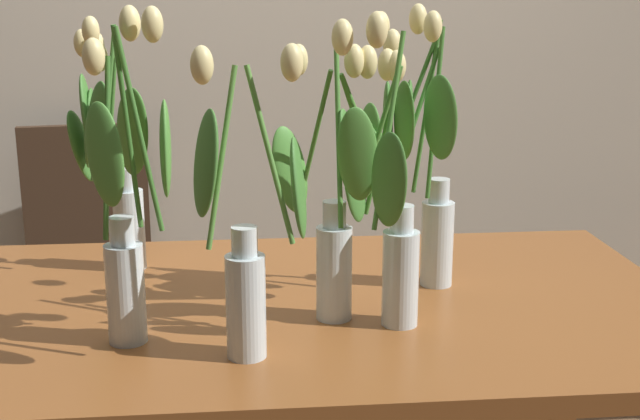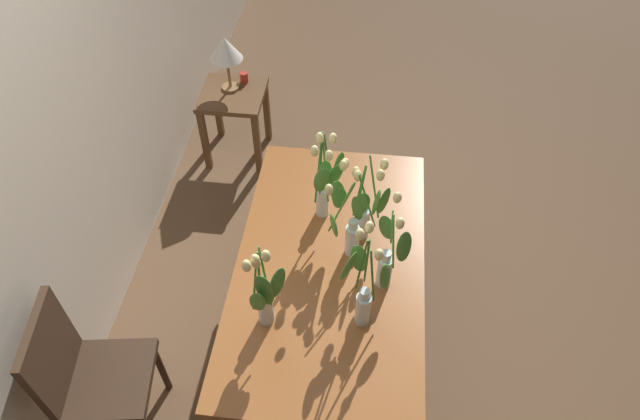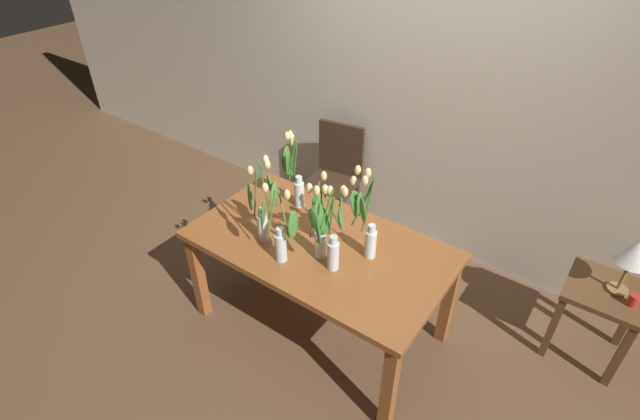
{
  "view_description": "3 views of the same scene",
  "coord_description": "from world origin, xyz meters",
  "px_view_note": "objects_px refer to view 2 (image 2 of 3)",
  "views": [
    {
      "loc": [
        -0.09,
        -1.6,
        1.35
      ],
      "look_at": [
        0.05,
        -0.06,
        0.94
      ],
      "focal_mm": 47.47,
      "sensor_mm": 36.0,
      "label": 1
    },
    {
      "loc": [
        -1.66,
        -0.14,
        2.94
      ],
      "look_at": [
        0.09,
        0.06,
        1.01
      ],
      "focal_mm": 32.15,
      "sensor_mm": 36.0,
      "label": 2
    },
    {
      "loc": [
        1.32,
        -1.84,
        2.61
      ],
      "look_at": [
        -0.02,
        0.04,
        0.95
      ],
      "focal_mm": 26.77,
      "sensor_mm": 36.0,
      "label": 3
    }
  ],
  "objects_px": {
    "tulip_vase_0": "(388,259)",
    "tulip_vase_3": "(325,185)",
    "dining_chair": "(87,373)",
    "pillar_candle": "(244,77)",
    "tulip_vase_1": "(264,296)",
    "side_table": "(234,106)",
    "table_lamp": "(225,50)",
    "tulip_vase_4": "(350,219)",
    "tulip_vase_2": "(364,211)",
    "tulip_vase_5": "(364,289)",
    "dining_table": "(330,274)"
  },
  "relations": [
    {
      "from": "tulip_vase_5",
      "to": "dining_chair",
      "type": "height_order",
      "value": "tulip_vase_5"
    },
    {
      "from": "side_table",
      "to": "pillar_candle",
      "type": "relative_size",
      "value": 7.33
    },
    {
      "from": "tulip_vase_3",
      "to": "tulip_vase_1",
      "type": "bearing_deg",
      "value": 164.75
    },
    {
      "from": "tulip_vase_5",
      "to": "dining_chair",
      "type": "distance_m",
      "value": 1.33
    },
    {
      "from": "tulip_vase_0",
      "to": "side_table",
      "type": "relative_size",
      "value": 0.96
    },
    {
      "from": "dining_table",
      "to": "tulip_vase_3",
      "type": "relative_size",
      "value": 2.75
    },
    {
      "from": "dining_table",
      "to": "tulip_vase_4",
      "type": "relative_size",
      "value": 2.85
    },
    {
      "from": "tulip_vase_3",
      "to": "dining_chair",
      "type": "relative_size",
      "value": 0.63
    },
    {
      "from": "dining_chair",
      "to": "side_table",
      "type": "bearing_deg",
      "value": -5.51
    },
    {
      "from": "tulip_vase_1",
      "to": "tulip_vase_2",
      "type": "xyz_separation_m",
      "value": [
        0.54,
        -0.38,
        -0.03
      ]
    },
    {
      "from": "tulip_vase_2",
      "to": "side_table",
      "type": "height_order",
      "value": "tulip_vase_2"
    },
    {
      "from": "tulip_vase_1",
      "to": "tulip_vase_5",
      "type": "height_order",
      "value": "tulip_vase_5"
    },
    {
      "from": "dining_table",
      "to": "pillar_candle",
      "type": "bearing_deg",
      "value": 25.16
    },
    {
      "from": "tulip_vase_1",
      "to": "side_table",
      "type": "bearing_deg",
      "value": 17.7
    },
    {
      "from": "tulip_vase_1",
      "to": "side_table",
      "type": "distance_m",
      "value": 2.07
    },
    {
      "from": "tulip_vase_3",
      "to": "pillar_candle",
      "type": "bearing_deg",
      "value": 27.6
    },
    {
      "from": "tulip_vase_1",
      "to": "tulip_vase_3",
      "type": "bearing_deg",
      "value": -15.25
    },
    {
      "from": "tulip_vase_3",
      "to": "dining_chair",
      "type": "distance_m",
      "value": 1.39
    },
    {
      "from": "tulip_vase_3",
      "to": "pillar_candle",
      "type": "xyz_separation_m",
      "value": [
        1.39,
        0.73,
        -0.4
      ]
    },
    {
      "from": "tulip_vase_0",
      "to": "pillar_candle",
      "type": "xyz_separation_m",
      "value": [
        1.75,
        1.05,
        -0.33
      ]
    },
    {
      "from": "dining_table",
      "to": "tulip_vase_4",
      "type": "xyz_separation_m",
      "value": [
        0.09,
        -0.08,
        0.31
      ]
    },
    {
      "from": "dining_table",
      "to": "table_lamp",
      "type": "distance_m",
      "value": 1.81
    },
    {
      "from": "tulip_vase_4",
      "to": "tulip_vase_5",
      "type": "relative_size",
      "value": 0.96
    },
    {
      "from": "dining_table",
      "to": "table_lamp",
      "type": "relative_size",
      "value": 4.02
    },
    {
      "from": "tulip_vase_0",
      "to": "tulip_vase_3",
      "type": "xyz_separation_m",
      "value": [
        0.36,
        0.32,
        0.06
      ]
    },
    {
      "from": "tulip_vase_4",
      "to": "pillar_candle",
      "type": "xyz_separation_m",
      "value": [
        1.57,
        0.86,
        -0.37
      ]
    },
    {
      "from": "dining_table",
      "to": "tulip_vase_3",
      "type": "bearing_deg",
      "value": 11.47
    },
    {
      "from": "tulip_vase_3",
      "to": "tulip_vase_0",
      "type": "bearing_deg",
      "value": -138.46
    },
    {
      "from": "tulip_vase_5",
      "to": "dining_chair",
      "type": "bearing_deg",
      "value": 103.75
    },
    {
      "from": "pillar_candle",
      "to": "dining_chair",
      "type": "bearing_deg",
      "value": 173.3
    },
    {
      "from": "pillar_candle",
      "to": "tulip_vase_5",
      "type": "bearing_deg",
      "value": -154.04
    },
    {
      "from": "table_lamp",
      "to": "tulip_vase_2",
      "type": "bearing_deg",
      "value": -144.58
    },
    {
      "from": "tulip_vase_0",
      "to": "tulip_vase_1",
      "type": "distance_m",
      "value": 0.58
    },
    {
      "from": "tulip_vase_4",
      "to": "pillar_candle",
      "type": "height_order",
      "value": "tulip_vase_4"
    },
    {
      "from": "tulip_vase_4",
      "to": "tulip_vase_5",
      "type": "bearing_deg",
      "value": -166.89
    },
    {
      "from": "tulip_vase_3",
      "to": "table_lamp",
      "type": "distance_m",
      "value": 1.54
    },
    {
      "from": "tulip_vase_1",
      "to": "tulip_vase_2",
      "type": "bearing_deg",
      "value": -34.88
    },
    {
      "from": "side_table",
      "to": "table_lamp",
      "type": "bearing_deg",
      "value": 22.4
    },
    {
      "from": "tulip_vase_0",
      "to": "pillar_candle",
      "type": "height_order",
      "value": "tulip_vase_0"
    },
    {
      "from": "tulip_vase_2",
      "to": "pillar_candle",
      "type": "relative_size",
      "value": 7.66
    },
    {
      "from": "tulip_vase_0",
      "to": "pillar_candle",
      "type": "distance_m",
      "value": 2.07
    },
    {
      "from": "tulip_vase_0",
      "to": "tulip_vase_4",
      "type": "relative_size",
      "value": 0.94
    },
    {
      "from": "tulip_vase_2",
      "to": "dining_chair",
      "type": "xyz_separation_m",
      "value": [
        -0.75,
        1.19,
        -0.42
      ]
    },
    {
      "from": "table_lamp",
      "to": "pillar_candle",
      "type": "bearing_deg",
      "value": -42.75
    },
    {
      "from": "dining_chair",
      "to": "pillar_candle",
      "type": "xyz_separation_m",
      "value": [
        2.25,
        -0.26,
        0.06
      ]
    },
    {
      "from": "side_table",
      "to": "table_lamp",
      "type": "xyz_separation_m",
      "value": [
        0.05,
        0.02,
        0.42
      ]
    },
    {
      "from": "tulip_vase_2",
      "to": "tulip_vase_5",
      "type": "relative_size",
      "value": 0.98
    },
    {
      "from": "dining_table",
      "to": "tulip_vase_1",
      "type": "height_order",
      "value": "tulip_vase_1"
    },
    {
      "from": "tulip_vase_4",
      "to": "side_table",
      "type": "distance_m",
      "value": 1.79
    },
    {
      "from": "tulip_vase_0",
      "to": "tulip_vase_2",
      "type": "relative_size",
      "value": 0.92
    }
  ]
}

